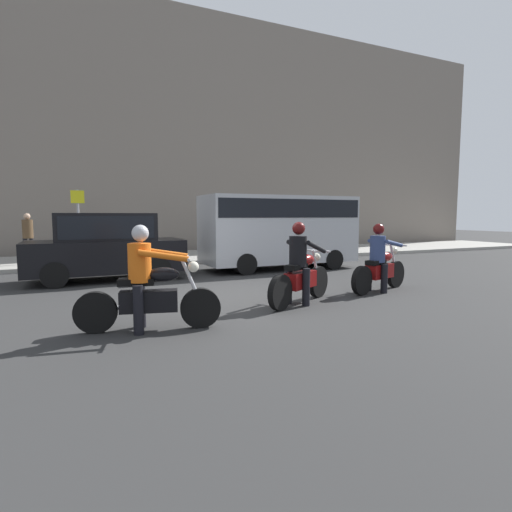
{
  "coord_description": "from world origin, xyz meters",
  "views": [
    {
      "loc": [
        -2.95,
        -8.14,
        1.74
      ],
      "look_at": [
        0.68,
        -0.15,
        0.86
      ],
      "focal_mm": 28.5,
      "sensor_mm": 36.0,
      "label": 1
    }
  ],
  "objects_px": {
    "motorcycle_with_rider_black_leather": "(300,271)",
    "pedestrian_bystander": "(28,234)",
    "parked_hatchback_black": "(106,246)",
    "street_sign_post": "(78,218)",
    "motorcycle_with_rider_denim_blue": "(380,264)",
    "motorcycle_with_rider_orange_stripe": "(148,288)",
    "parked_van_silver": "(279,227)"
  },
  "relations": [
    {
      "from": "motorcycle_with_rider_black_leather",
      "to": "pedestrian_bystander",
      "type": "xyz_separation_m",
      "value": [
        -5.44,
        8.96,
        0.46
      ]
    },
    {
      "from": "motorcycle_with_rider_denim_blue",
      "to": "pedestrian_bystander",
      "type": "distance_m",
      "value": 11.58
    },
    {
      "from": "pedestrian_bystander",
      "to": "parked_van_silver",
      "type": "bearing_deg",
      "value": -28.63
    },
    {
      "from": "parked_hatchback_black",
      "to": "pedestrian_bystander",
      "type": "distance_m",
      "value": 4.84
    },
    {
      "from": "motorcycle_with_rider_denim_blue",
      "to": "pedestrian_bystander",
      "type": "bearing_deg",
      "value": 132.21
    },
    {
      "from": "motorcycle_with_rider_black_leather",
      "to": "parked_hatchback_black",
      "type": "bearing_deg",
      "value": 124.98
    },
    {
      "from": "motorcycle_with_rider_orange_stripe",
      "to": "motorcycle_with_rider_denim_blue",
      "type": "xyz_separation_m",
      "value": [
        5.39,
        1.08,
        -0.02
      ]
    },
    {
      "from": "motorcycle_with_rider_denim_blue",
      "to": "street_sign_post",
      "type": "bearing_deg",
      "value": 126.58
    },
    {
      "from": "parked_hatchback_black",
      "to": "street_sign_post",
      "type": "distance_m",
      "value": 4.17
    },
    {
      "from": "motorcycle_with_rider_orange_stripe",
      "to": "street_sign_post",
      "type": "height_order",
      "value": "street_sign_post"
    },
    {
      "from": "motorcycle_with_rider_black_leather",
      "to": "motorcycle_with_rider_orange_stripe",
      "type": "bearing_deg",
      "value": -167.26
    },
    {
      "from": "parked_hatchback_black",
      "to": "pedestrian_bystander",
      "type": "height_order",
      "value": "pedestrian_bystander"
    },
    {
      "from": "street_sign_post",
      "to": "parked_van_silver",
      "type": "bearing_deg",
      "value": -33.08
    },
    {
      "from": "pedestrian_bystander",
      "to": "motorcycle_with_rider_black_leather",
      "type": "bearing_deg",
      "value": -58.72
    },
    {
      "from": "motorcycle_with_rider_orange_stripe",
      "to": "motorcycle_with_rider_denim_blue",
      "type": "height_order",
      "value": "motorcycle_with_rider_orange_stripe"
    },
    {
      "from": "parked_van_silver",
      "to": "street_sign_post",
      "type": "height_order",
      "value": "street_sign_post"
    },
    {
      "from": "parked_van_silver",
      "to": "street_sign_post",
      "type": "relative_size",
      "value": 1.98
    },
    {
      "from": "motorcycle_with_rider_black_leather",
      "to": "street_sign_post",
      "type": "distance_m",
      "value": 9.58
    },
    {
      "from": "motorcycle_with_rider_denim_blue",
      "to": "parked_van_silver",
      "type": "height_order",
      "value": "parked_van_silver"
    },
    {
      "from": "street_sign_post",
      "to": "pedestrian_bystander",
      "type": "xyz_separation_m",
      "value": [
        -1.6,
        0.25,
        -0.54
      ]
    },
    {
      "from": "motorcycle_with_rider_denim_blue",
      "to": "pedestrian_bystander",
      "type": "xyz_separation_m",
      "value": [
        -7.77,
        8.57,
        0.48
      ]
    },
    {
      "from": "motorcycle_with_rider_orange_stripe",
      "to": "motorcycle_with_rider_black_leather",
      "type": "distance_m",
      "value": 3.14
    },
    {
      "from": "pedestrian_bystander",
      "to": "motorcycle_with_rider_denim_blue",
      "type": "bearing_deg",
      "value": -47.79
    },
    {
      "from": "motorcycle_with_rider_denim_blue",
      "to": "parked_van_silver",
      "type": "distance_m",
      "value": 4.54
    },
    {
      "from": "motorcycle_with_rider_black_leather",
      "to": "parked_van_silver",
      "type": "xyz_separation_m",
      "value": [
        2.06,
        4.87,
        0.71
      ]
    },
    {
      "from": "parked_van_silver",
      "to": "pedestrian_bystander",
      "type": "bearing_deg",
      "value": 151.37
    },
    {
      "from": "motorcycle_with_rider_orange_stripe",
      "to": "pedestrian_bystander",
      "type": "bearing_deg",
      "value": 103.85
    },
    {
      "from": "motorcycle_with_rider_black_leather",
      "to": "pedestrian_bystander",
      "type": "relative_size",
      "value": 1.16
    },
    {
      "from": "motorcycle_with_rider_orange_stripe",
      "to": "parked_hatchback_black",
      "type": "xyz_separation_m",
      "value": [
        -0.19,
        5.34,
        0.28
      ]
    },
    {
      "from": "motorcycle_with_rider_orange_stripe",
      "to": "parked_hatchback_black",
      "type": "relative_size",
      "value": 0.54
    },
    {
      "from": "motorcycle_with_rider_orange_stripe",
      "to": "street_sign_post",
      "type": "distance_m",
      "value": 9.49
    },
    {
      "from": "motorcycle_with_rider_black_leather",
      "to": "street_sign_post",
      "type": "bearing_deg",
      "value": 113.83
    }
  ]
}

